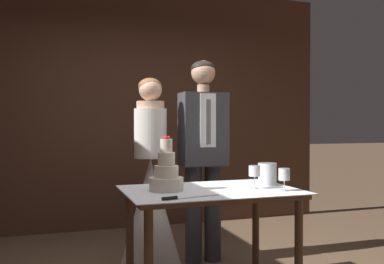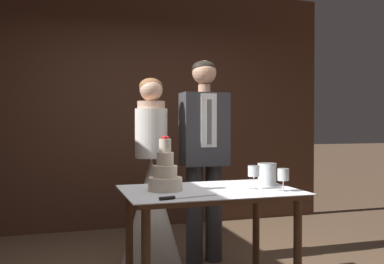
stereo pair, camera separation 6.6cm
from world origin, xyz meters
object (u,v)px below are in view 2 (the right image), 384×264
at_px(cake_table, 209,204).
at_px(tiered_cake, 165,175).
at_px(groom, 204,148).
at_px(bride, 151,198).
at_px(wine_glass_near, 283,176).
at_px(cake_knife, 178,198).
at_px(hurricane_candle, 267,175).
at_px(wine_glass_middle, 254,172).

bearing_deg(cake_table, tiered_cake, 172.07).
relative_size(cake_table, groom, 0.67).
relative_size(tiered_cake, bride, 0.23).
bearing_deg(wine_glass_near, cake_knife, -173.96).
bearing_deg(bride, wine_glass_near, -56.09).
distance_m(cake_table, hurricane_candle, 0.51).
xyz_separation_m(wine_glass_near, hurricane_candle, (0.02, 0.27, -0.02)).
height_order(cake_knife, groom, groom).
bearing_deg(wine_glass_middle, cake_knife, -159.51).
xyz_separation_m(tiered_cake, hurricane_candle, (0.78, 0.01, -0.03)).
distance_m(tiered_cake, groom, 0.96).
height_order(cake_knife, wine_glass_near, wine_glass_near).
relative_size(wine_glass_near, hurricane_candle, 0.93).
bearing_deg(cake_knife, wine_glass_near, -5.37).
bearing_deg(groom, cake_table, -106.48).
bearing_deg(hurricane_candle, cake_table, -174.14).
distance_m(cake_table, wine_glass_middle, 0.38).
xyz_separation_m(cake_table, groom, (0.24, 0.82, 0.34)).
xyz_separation_m(cake_knife, hurricane_candle, (0.78, 0.35, 0.07)).
bearing_deg(wine_glass_near, tiered_cake, 161.02).
bearing_deg(wine_glass_middle, hurricane_candle, 35.54).
xyz_separation_m(cake_table, wine_glass_middle, (0.31, -0.07, 0.22)).
relative_size(cake_table, cake_knife, 3.03).
xyz_separation_m(hurricane_candle, bride, (-0.71, 0.77, -0.26)).
xyz_separation_m(hurricane_candle, groom, (-0.23, 0.77, 0.16)).
height_order(tiered_cake, wine_glass_near, tiered_cake).
xyz_separation_m(bride, groom, (0.48, -0.00, 0.43)).
xyz_separation_m(tiered_cake, groom, (0.55, 0.78, 0.13)).
bearing_deg(cake_table, cake_knife, -136.06).
relative_size(tiered_cake, cake_knife, 0.95).
distance_m(cake_knife, wine_glass_middle, 0.67).
bearing_deg(hurricane_candle, wine_glass_near, -93.39).
bearing_deg(groom, bride, 179.96).
bearing_deg(hurricane_candle, wine_glass_middle, -144.46).
xyz_separation_m(wine_glass_near, groom, (-0.21, 1.04, 0.14)).
xyz_separation_m(cake_knife, wine_glass_near, (0.77, 0.08, 0.10)).
bearing_deg(cake_table, wine_glass_middle, -12.79).
bearing_deg(wine_glass_middle, bride, 121.71).
height_order(tiered_cake, wine_glass_middle, tiered_cake).
distance_m(wine_glass_near, hurricane_candle, 0.27).
bearing_deg(tiered_cake, wine_glass_near, -18.98).
distance_m(tiered_cake, wine_glass_near, 0.81).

